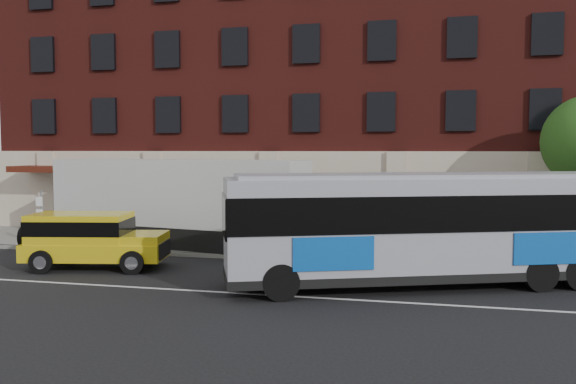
% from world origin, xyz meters
% --- Properties ---
extents(ground, '(120.00, 120.00, 0.00)m').
position_xyz_m(ground, '(0.00, 0.00, 0.00)').
color(ground, black).
rests_on(ground, ground).
extents(sidewalk, '(60.00, 6.00, 0.15)m').
position_xyz_m(sidewalk, '(0.00, 9.00, 0.07)').
color(sidewalk, gray).
rests_on(sidewalk, ground).
extents(kerb, '(60.00, 0.25, 0.15)m').
position_xyz_m(kerb, '(0.00, 6.00, 0.07)').
color(kerb, gray).
rests_on(kerb, ground).
extents(lane_line, '(60.00, 0.12, 0.01)m').
position_xyz_m(lane_line, '(0.00, 0.50, 0.01)').
color(lane_line, silver).
rests_on(lane_line, ground).
extents(building, '(30.00, 12.10, 15.00)m').
position_xyz_m(building, '(-0.01, 16.92, 7.58)').
color(building, '#561814').
rests_on(building, sidewalk).
extents(sign_pole, '(0.30, 0.20, 2.50)m').
position_xyz_m(sign_pole, '(-8.50, 6.15, 1.45)').
color(sign_pole, slate).
rests_on(sign_pole, ground).
extents(city_bus, '(12.88, 7.30, 3.50)m').
position_xyz_m(city_bus, '(7.62, 2.86, 1.93)').
color(city_bus, '#9797A0').
rests_on(city_bus, ground).
extents(yellow_suv, '(5.30, 3.02, 1.97)m').
position_xyz_m(yellow_suv, '(-4.24, 2.91, 1.13)').
color(yellow_suv, yellow).
rests_on(yellow_suv, ground).
extents(shipping_container, '(11.64, 4.27, 3.80)m').
position_xyz_m(shipping_container, '(-2.94, 7.60, 1.88)').
color(shipping_container, black).
rests_on(shipping_container, ground).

